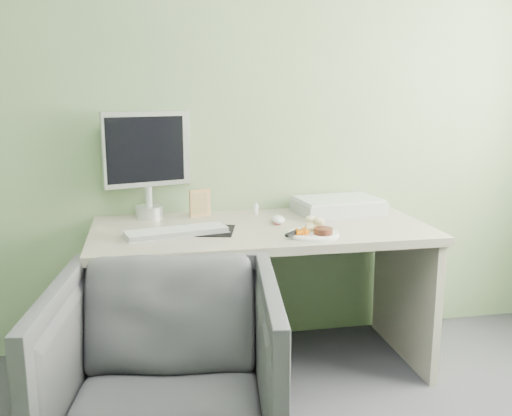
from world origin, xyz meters
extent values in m
plane|color=gray|center=(0.00, 2.00, 1.35)|extent=(3.50, 0.00, 3.50)
cube|color=#A9A08D|center=(0.00, 1.62, 0.71)|extent=(1.60, 0.75, 0.04)
cube|color=#B6AF9B|center=(-0.76, 1.62, 0.34)|extent=(0.04, 0.70, 0.69)
cube|color=#B6AF9B|center=(0.76, 1.62, 0.34)|extent=(0.04, 0.70, 0.69)
cylinder|color=white|center=(0.19, 1.41, 0.74)|extent=(0.23, 0.23, 0.01)
cylinder|color=black|center=(0.23, 1.38, 0.76)|extent=(0.11, 0.11, 0.03)
ellipsoid|color=tan|center=(0.21, 1.47, 0.77)|extent=(0.12, 0.10, 0.06)
cube|color=orange|center=(0.14, 1.40, 0.76)|extent=(0.06, 0.05, 0.04)
cube|color=silver|center=(0.15, 1.44, 0.75)|extent=(0.10, 0.10, 0.01)
cube|color=black|center=(0.08, 1.36, 0.76)|extent=(0.07, 0.07, 0.02)
cube|color=black|center=(-0.27, 1.59, 0.73)|extent=(0.30, 0.27, 0.00)
cube|color=white|center=(-0.41, 1.54, 0.75)|extent=(0.47, 0.23, 0.02)
ellipsoid|color=white|center=(0.09, 1.67, 0.75)|extent=(0.07, 0.12, 0.04)
cube|color=#AA864F|center=(-0.27, 1.88, 0.80)|extent=(0.11, 0.05, 0.14)
cylinder|color=white|center=(0.03, 1.88, 0.76)|extent=(0.02, 0.02, 0.05)
cone|color=#95BCEE|center=(0.03, 1.88, 0.79)|extent=(0.02, 0.02, 0.02)
cube|color=#AAACB1|center=(0.46, 1.84, 0.76)|extent=(0.47, 0.34, 0.07)
cylinder|color=silver|center=(-0.52, 1.92, 0.76)|extent=(0.14, 0.14, 0.06)
cylinder|color=silver|center=(-0.52, 1.92, 0.84)|extent=(0.04, 0.04, 0.10)
cube|color=silver|center=(-0.52, 1.94, 1.08)|extent=(0.44, 0.16, 0.38)
cube|color=black|center=(-0.52, 1.92, 1.08)|extent=(0.38, 0.11, 0.33)
imported|color=#37373C|center=(-0.49, 0.92, 0.37)|extent=(0.89, 0.91, 0.74)
camera|label=1|loc=(-0.54, -0.97, 1.39)|focal=40.00mm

